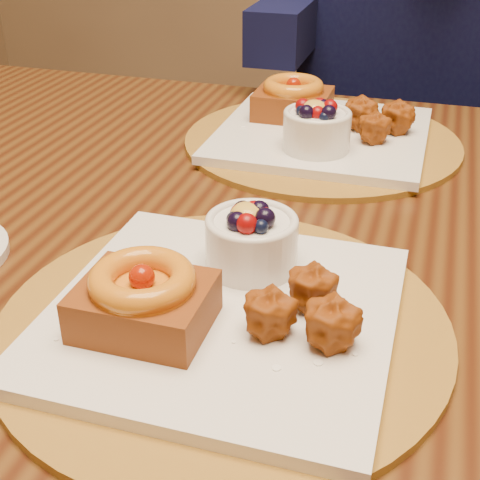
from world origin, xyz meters
name	(u,v)px	position (x,y,z in m)	size (l,w,h in m)	color
dining_table	(282,271)	(-0.08, 0.06, 0.68)	(1.60, 0.90, 0.76)	#37170A
place_setting_near	(222,301)	(-0.08, -0.16, 0.78)	(0.38, 0.38, 0.08)	brown
place_setting_far	(320,129)	(-0.08, 0.27, 0.78)	(0.38, 0.38, 0.08)	brown
chair_far	(392,155)	(-0.02, 0.91, 0.50)	(0.47, 0.47, 0.90)	black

